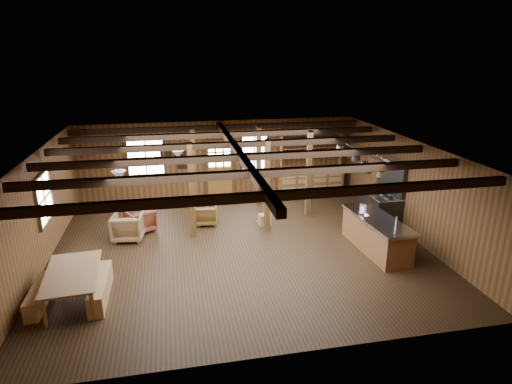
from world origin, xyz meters
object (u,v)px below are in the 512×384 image
at_px(dining_table, 76,286).
at_px(commercial_range, 381,202).
at_px(armchair_a, 140,220).
at_px(armchair_c, 128,227).
at_px(kitchen_island, 376,234).
at_px(armchair_b, 206,214).

bearing_deg(dining_table, commercial_range, -75.91).
height_order(armchair_a, armchair_c, armchair_c).
xyz_separation_m(dining_table, armchair_c, (0.86, 3.04, 0.04)).
xyz_separation_m(kitchen_island, armchair_b, (-4.36, 2.75, -0.16)).
bearing_deg(commercial_range, dining_table, -161.52).
bearing_deg(commercial_range, armchair_c, 178.66).
xyz_separation_m(commercial_range, armchair_b, (-5.40, 0.91, -0.35)).
xyz_separation_m(armchair_b, armchair_c, (-2.28, -0.73, 0.07)).
bearing_deg(armchair_a, dining_table, 42.64).
bearing_deg(armchair_a, commercial_range, 145.02).
distance_m(kitchen_island, commercial_range, 2.13).
height_order(kitchen_island, armchair_b, kitchen_island).
xyz_separation_m(armchair_a, armchair_c, (-0.29, -0.53, 0.03)).
relative_size(dining_table, armchair_a, 2.52).
bearing_deg(commercial_range, armchair_b, 170.46).
distance_m(dining_table, armchair_c, 3.16).
height_order(commercial_range, dining_table, commercial_range).
height_order(commercial_range, armchair_a, commercial_range).
xyz_separation_m(commercial_range, armchair_a, (-7.39, 0.71, -0.31)).
distance_m(commercial_range, armchair_c, 7.69).
relative_size(dining_table, armchair_b, 2.83).
height_order(commercial_range, armchair_b, commercial_range).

